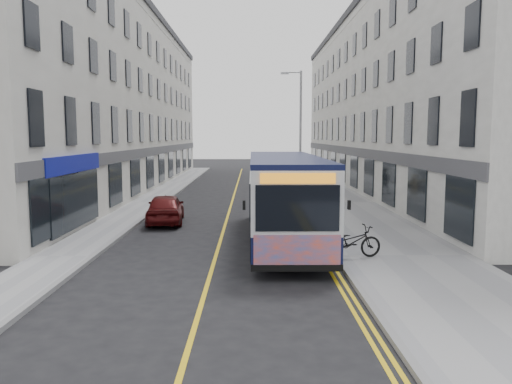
{
  "coord_description": "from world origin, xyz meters",
  "views": [
    {
      "loc": [
        1.21,
        -17.21,
        4.02
      ],
      "look_at": [
        1.4,
        4.23,
        1.6
      ],
      "focal_mm": 35.0,
      "sensor_mm": 36.0,
      "label": 1
    }
  ],
  "objects_px": {
    "city_bus": "(284,195)",
    "pedestrian_far": "(335,181)",
    "bicycle": "(351,242)",
    "car_white": "(276,176)",
    "car_maroon": "(165,208)",
    "streetlamp": "(299,130)",
    "pedestrian_near": "(321,186)"
  },
  "relations": [
    {
      "from": "city_bus",
      "to": "pedestrian_far",
      "type": "distance_m",
      "value": 14.92
    },
    {
      "from": "pedestrian_far",
      "to": "bicycle",
      "type": "bearing_deg",
      "value": -104.41
    },
    {
      "from": "bicycle",
      "to": "car_white",
      "type": "distance_m",
      "value": 25.38
    },
    {
      "from": "bicycle",
      "to": "car_maroon",
      "type": "distance_m",
      "value": 10.19
    },
    {
      "from": "bicycle",
      "to": "pedestrian_far",
      "type": "xyz_separation_m",
      "value": [
        2.39,
        17.52,
        0.37
      ]
    },
    {
      "from": "streetlamp",
      "to": "car_maroon",
      "type": "relative_size",
      "value": 1.98
    },
    {
      "from": "pedestrian_near",
      "to": "car_white",
      "type": "height_order",
      "value": "pedestrian_near"
    },
    {
      "from": "car_maroon",
      "to": "streetlamp",
      "type": "bearing_deg",
      "value": -135.59
    },
    {
      "from": "city_bus",
      "to": "bicycle",
      "type": "xyz_separation_m",
      "value": [
        1.95,
        -3.27,
        -1.13
      ]
    },
    {
      "from": "bicycle",
      "to": "car_maroon",
      "type": "height_order",
      "value": "car_maroon"
    },
    {
      "from": "city_bus",
      "to": "car_maroon",
      "type": "bearing_deg",
      "value": 142.89
    },
    {
      "from": "car_white",
      "to": "car_maroon",
      "type": "distance_m",
      "value": 19.09
    },
    {
      "from": "pedestrian_near",
      "to": "car_maroon",
      "type": "distance_m",
      "value": 11.53
    },
    {
      "from": "pedestrian_near",
      "to": "pedestrian_far",
      "type": "relative_size",
      "value": 0.87
    },
    {
      "from": "city_bus",
      "to": "streetlamp",
      "type": "bearing_deg",
      "value": 82.03
    },
    {
      "from": "pedestrian_near",
      "to": "car_white",
      "type": "bearing_deg",
      "value": 79.98
    },
    {
      "from": "car_white",
      "to": "pedestrian_near",
      "type": "bearing_deg",
      "value": -74.29
    },
    {
      "from": "pedestrian_near",
      "to": "streetlamp",
      "type": "bearing_deg",
      "value": 141.64
    },
    {
      "from": "streetlamp",
      "to": "pedestrian_far",
      "type": "bearing_deg",
      "value": 36.61
    },
    {
      "from": "streetlamp",
      "to": "car_maroon",
      "type": "bearing_deg",
      "value": -129.76
    },
    {
      "from": "city_bus",
      "to": "pedestrian_near",
      "type": "relative_size",
      "value": 7.18
    },
    {
      "from": "pedestrian_near",
      "to": "car_white",
      "type": "xyz_separation_m",
      "value": [
        -2.33,
        10.15,
        -0.17
      ]
    },
    {
      "from": "bicycle",
      "to": "streetlamp",
      "type": "bearing_deg",
      "value": -12.31
    },
    {
      "from": "city_bus",
      "to": "pedestrian_near",
      "type": "xyz_separation_m",
      "value": [
        3.08,
        11.94,
        -0.88
      ]
    },
    {
      "from": "car_white",
      "to": "car_maroon",
      "type": "bearing_deg",
      "value": -105.49
    },
    {
      "from": "pedestrian_near",
      "to": "bicycle",
      "type": "bearing_deg",
      "value": -117.2
    },
    {
      "from": "pedestrian_near",
      "to": "car_white",
      "type": "relative_size",
      "value": 0.35
    },
    {
      "from": "pedestrian_far",
      "to": "streetlamp",
      "type": "bearing_deg",
      "value": -150.04
    },
    {
      "from": "car_white",
      "to": "streetlamp",
      "type": "bearing_deg",
      "value": -81.55
    },
    {
      "from": "streetlamp",
      "to": "pedestrian_near",
      "type": "relative_size",
      "value": 5.14
    },
    {
      "from": "city_bus",
      "to": "pedestrian_near",
      "type": "bearing_deg",
      "value": 75.52
    },
    {
      "from": "streetlamp",
      "to": "pedestrian_near",
      "type": "height_order",
      "value": "streetlamp"
    }
  ]
}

